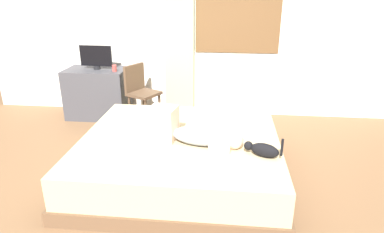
# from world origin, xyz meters

# --- Properties ---
(ground_plane) EXTENTS (16.00, 16.00, 0.00)m
(ground_plane) POSITION_xyz_m (0.00, 0.00, 0.00)
(ground_plane) COLOR brown
(back_wall_with_window) EXTENTS (6.40, 0.14, 2.90)m
(back_wall_with_window) POSITION_xyz_m (0.02, 2.22, 1.45)
(back_wall_with_window) COLOR silver
(back_wall_with_window) RESTS_ON ground
(bed) EXTENTS (2.05, 1.93, 0.45)m
(bed) POSITION_xyz_m (0.13, 0.19, 0.22)
(bed) COLOR brown
(bed) RESTS_ON ground
(person_lying) EXTENTS (0.94, 0.41, 0.34)m
(person_lying) POSITION_xyz_m (0.25, 0.07, 0.56)
(person_lying) COLOR #8C939E
(person_lying) RESTS_ON bed
(cat) EXTENTS (0.34, 0.20, 0.21)m
(cat) POSITION_xyz_m (0.93, -0.15, 0.52)
(cat) COLOR black
(cat) RESTS_ON bed
(desk) EXTENTS (0.90, 0.56, 0.74)m
(desk) POSITION_xyz_m (-1.36, 1.82, 0.37)
(desk) COLOR #38383D
(desk) RESTS_ON ground
(tv_monitor) EXTENTS (0.48, 0.10, 0.35)m
(tv_monitor) POSITION_xyz_m (-1.33, 1.82, 0.92)
(tv_monitor) COLOR black
(tv_monitor) RESTS_ON desk
(cup) EXTENTS (0.06, 0.06, 0.09)m
(cup) POSITION_xyz_m (-1.03, 1.71, 0.79)
(cup) COLOR #B23D38
(cup) RESTS_ON desk
(chair_by_desk) EXTENTS (0.51, 0.51, 0.86)m
(chair_by_desk) POSITION_xyz_m (-0.64, 1.62, 0.51)
(chair_by_desk) COLOR #4C3828
(chair_by_desk) RESTS_ON ground
(curtain_left) EXTENTS (0.44, 0.06, 2.60)m
(curtain_left) POSITION_xyz_m (-0.14, 2.10, 1.30)
(curtain_left) COLOR #ADCC75
(curtain_left) RESTS_ON ground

